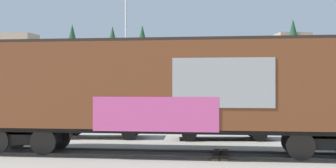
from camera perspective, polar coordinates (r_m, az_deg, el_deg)
The scene contains 7 objects.
ground_plane at distance 16.16m, azimuth 2.11°, elevation -8.73°, with size 260.00×260.00×0.00m, color gray.
track at distance 16.10m, azimuth 2.93°, elevation -8.62°, with size 59.98×5.33×0.08m.
freight_car at distance 16.01m, azimuth 0.25°, elevation -0.44°, with size 14.56×3.88×4.07m.
flagpole at distance 27.95m, azimuth -4.81°, elevation 7.73°, with size 1.38×0.94×10.01m.
hillside at distance 95.56m, azimuth 3.61°, elevation 1.16°, with size 134.65×39.83×14.42m.
parked_car_white at distance 21.65m, azimuth -8.31°, elevation -4.48°, with size 4.19×2.03×1.53m.
parked_car_black at distance 20.90m, azimuth 6.57°, elevation -4.61°, with size 4.56×2.14×1.56m.
Camera 1 is at (0.50, -15.98, 2.36)m, focal length 49.32 mm.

